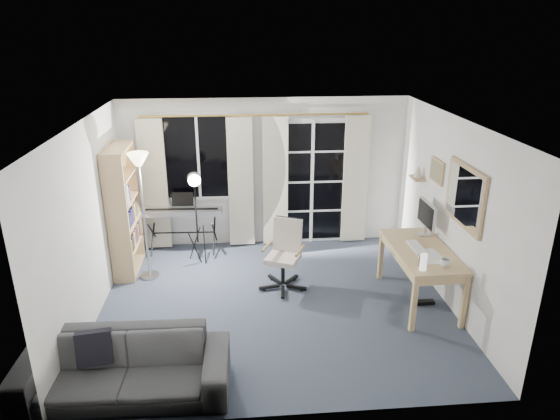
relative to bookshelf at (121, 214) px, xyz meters
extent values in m
cube|color=#333B4B|center=(2.12, -1.14, -0.90)|extent=(4.50, 4.00, 0.02)
cube|color=white|center=(1.07, 0.84, 0.61)|extent=(1.20, 0.06, 1.40)
cube|color=black|center=(1.07, 0.81, 0.61)|extent=(1.10, 0.02, 1.30)
cube|color=white|center=(1.07, 0.80, 0.61)|extent=(0.04, 0.03, 1.30)
cube|color=white|center=(2.87, 0.84, 0.13)|extent=(1.32, 0.06, 2.11)
cube|color=black|center=(2.57, 0.81, 0.13)|extent=(0.55, 0.02, 1.95)
cube|color=black|center=(3.17, 0.81, 0.13)|extent=(0.55, 0.02, 1.95)
cube|color=white|center=(2.87, 0.80, 0.13)|extent=(0.05, 0.04, 2.05)
cube|color=white|center=(2.87, 0.80, -0.34)|extent=(1.15, 0.03, 0.03)
cube|color=white|center=(2.87, 0.80, 0.16)|extent=(1.15, 0.03, 0.03)
cube|color=white|center=(2.87, 0.80, 0.66)|extent=(1.15, 0.03, 0.03)
cylinder|color=gold|center=(1.97, 0.76, 1.26)|extent=(3.50, 0.03, 0.03)
cube|color=beige|center=(0.37, 0.74, 0.19)|extent=(0.40, 0.07, 2.10)
cube|color=beige|center=(1.72, 0.74, 0.19)|extent=(0.40, 0.07, 2.10)
cube|color=beige|center=(2.27, 0.74, 0.19)|extent=(0.40, 0.07, 2.10)
cube|color=beige|center=(3.57, 0.74, 0.19)|extent=(0.40, 0.07, 2.10)
cube|color=#A17755|center=(0.03, -0.41, 0.05)|extent=(0.30, 0.03, 1.88)
cube|color=#A17755|center=(0.03, 0.44, 0.05)|extent=(0.30, 0.03, 1.88)
cube|color=#A17755|center=(-0.10, 0.02, 0.05)|extent=(0.03, 0.84, 1.88)
cube|color=#A17755|center=(0.03, 0.02, -0.86)|extent=(0.30, 0.85, 0.02)
cube|color=#A17755|center=(0.03, 0.02, -0.51)|extent=(0.30, 0.85, 0.02)
cube|color=#A17755|center=(0.03, 0.02, -0.16)|extent=(0.30, 0.85, 0.02)
cube|color=#A17755|center=(0.03, 0.02, 0.20)|extent=(0.30, 0.85, 0.02)
cube|color=#A17755|center=(0.03, 0.02, 0.55)|extent=(0.30, 0.85, 0.02)
cube|color=#A17755|center=(0.03, 0.02, 0.96)|extent=(0.30, 0.85, 0.02)
cube|color=#BBB8B0|center=(0.05, -0.33, -0.38)|extent=(0.21, 0.06, 0.24)
cube|color=olive|center=(0.05, -0.24, -0.41)|extent=(0.21, 0.04, 0.19)
cube|color=#3B3B3B|center=(0.05, -0.16, -0.39)|extent=(0.21, 0.04, 0.22)
cube|color=olive|center=(0.05, -0.09, -0.36)|extent=(0.21, 0.03, 0.28)
cube|color=#BBB8B0|center=(0.05, -0.02, -0.39)|extent=(0.21, 0.05, 0.22)
cube|color=#BC5E35|center=(0.05, 0.07, -0.39)|extent=(0.21, 0.04, 0.23)
cube|color=navy|center=(0.05, 0.14, -0.39)|extent=(0.21, 0.05, 0.23)
cube|color=olive|center=(0.05, 0.22, -0.39)|extent=(0.21, 0.03, 0.22)
cube|color=#BC5E35|center=(0.05, 0.29, -0.39)|extent=(0.21, 0.05, 0.22)
cube|color=#3B3B3B|center=(0.05, 0.38, -0.38)|extent=(0.21, 0.03, 0.25)
cube|color=navy|center=(0.05, -0.33, -0.02)|extent=(0.21, 0.03, 0.26)
cube|color=#3B3B3B|center=(0.05, -0.26, -0.02)|extent=(0.21, 0.06, 0.25)
cube|color=#3B3B3B|center=(0.05, -0.17, -0.04)|extent=(0.21, 0.04, 0.22)
cube|color=navy|center=(0.05, -0.10, -0.05)|extent=(0.21, 0.03, 0.20)
cube|color=navy|center=(0.05, -0.03, -0.04)|extent=(0.21, 0.03, 0.22)
cube|color=#3B3B3B|center=(0.05, 0.04, -0.02)|extent=(0.21, 0.03, 0.26)
cube|color=#3B3B3B|center=(0.05, 0.11, -0.04)|extent=(0.21, 0.04, 0.20)
cube|color=gold|center=(0.05, 0.19, -0.04)|extent=(0.21, 0.04, 0.22)
cube|color=olive|center=(0.05, 0.26, -0.03)|extent=(0.21, 0.03, 0.23)
cube|color=#3B3B3B|center=(0.05, 0.33, -0.04)|extent=(0.21, 0.03, 0.22)
cube|color=#BC5E35|center=(0.05, -0.33, 0.34)|extent=(0.21, 0.04, 0.27)
cube|color=#3B3B3B|center=(0.05, -0.26, 0.31)|extent=(0.21, 0.03, 0.20)
cube|color=#BBB8B0|center=(0.05, -0.19, 0.35)|extent=(0.21, 0.03, 0.28)
cube|color=#BBB8B0|center=(0.05, -0.13, 0.34)|extent=(0.21, 0.03, 0.26)
cube|color=olive|center=(0.05, -0.06, 0.31)|extent=(0.21, 0.03, 0.21)
cube|color=navy|center=(0.05, 0.01, 0.32)|extent=(0.21, 0.04, 0.22)
cylinder|color=#B2B2B7|center=(0.36, -0.24, -0.88)|extent=(0.30, 0.30, 0.03)
cylinder|color=#B2B2B7|center=(0.36, -0.24, -0.01)|extent=(0.03, 0.03, 1.71)
cone|color=#FFE5B2|center=(0.36, -0.24, 0.87)|extent=(0.32, 0.32, 0.18)
cylinder|color=black|center=(0.32, 0.58, -0.55)|extent=(0.05, 0.61, 0.55)
cylinder|color=black|center=(0.32, 0.58, -0.55)|extent=(0.05, 0.61, 0.55)
cylinder|color=black|center=(1.28, 0.54, -0.55)|extent=(0.05, 0.61, 0.55)
cylinder|color=black|center=(1.28, 0.54, -0.55)|extent=(0.05, 0.61, 0.55)
cylinder|color=black|center=(0.80, 0.56, -0.55)|extent=(0.97, 0.06, 0.02)
cube|color=silver|center=(0.80, 0.56, -0.19)|extent=(1.27, 0.37, 0.09)
cube|color=white|center=(0.79, 0.48, -0.15)|extent=(1.16, 0.18, 0.01)
cube|color=black|center=(0.80, 0.52, -0.14)|extent=(1.12, 0.13, 0.01)
cube|color=black|center=(0.80, 0.66, -0.02)|extent=(0.34, 0.08, 0.21)
cylinder|color=black|center=(1.14, 0.20, -0.62)|extent=(0.04, 0.23, 0.59)
cylinder|color=black|center=(0.99, 0.27, -0.62)|extent=(0.21, 0.10, 0.59)
cylinder|color=black|center=(1.01, 0.10, -0.62)|extent=(0.19, 0.15, 0.59)
cylinder|color=black|center=(1.04, 0.19, -0.05)|extent=(0.03, 0.03, 1.02)
cylinder|color=silver|center=(1.05, 0.15, 0.45)|extent=(0.21, 0.13, 0.19)
cylinder|color=white|center=(1.06, 0.09, 0.45)|extent=(0.17, 0.04, 0.17)
cube|color=black|center=(2.44, -0.81, -0.85)|extent=(0.28, 0.16, 0.04)
cylinder|color=black|center=(2.51, -0.84, -0.87)|extent=(0.06, 0.06, 0.05)
cube|color=black|center=(2.40, -0.58, -0.85)|extent=(0.23, 0.25, 0.04)
cylinder|color=black|center=(2.44, -0.53, -0.87)|extent=(0.06, 0.06, 0.05)
cube|color=black|center=(2.16, -0.56, -0.85)|extent=(0.18, 0.27, 0.04)
cylinder|color=black|center=(2.13, -0.50, -0.87)|extent=(0.06, 0.06, 0.05)
cube|color=black|center=(2.07, -0.77, -0.85)|extent=(0.29, 0.11, 0.04)
cylinder|color=black|center=(2.00, -0.79, -0.87)|extent=(0.06, 0.06, 0.05)
cube|color=black|center=(2.24, -0.93, -0.85)|extent=(0.07, 0.29, 0.04)
cylinder|color=black|center=(2.23, -1.00, -0.87)|extent=(0.06, 0.06, 0.05)
cylinder|color=black|center=(2.26, -0.73, -0.64)|extent=(0.07, 0.07, 0.36)
cube|color=beige|center=(2.26, -0.73, -0.44)|extent=(0.55, 0.55, 0.07)
cube|color=beige|center=(2.34, -0.55, -0.17)|extent=(0.41, 0.26, 0.48)
cube|color=black|center=(2.36, -0.52, -0.15)|extent=(0.38, 0.24, 0.44)
cylinder|color=#A17755|center=(2.05, -0.62, -0.29)|extent=(0.18, 0.35, 0.04)
cylinder|color=#A17755|center=(2.49, -0.81, -0.29)|extent=(0.18, 0.35, 0.04)
cube|color=tan|center=(4.00, -1.22, -0.16)|extent=(0.73, 1.41, 0.04)
cube|color=tan|center=(4.00, -1.22, -0.23)|extent=(0.69, 1.37, 0.10)
cube|color=tan|center=(3.70, -1.89, -0.53)|extent=(0.06, 0.06, 0.71)
cube|color=tan|center=(4.33, -1.88, -0.53)|extent=(0.06, 0.06, 0.71)
cube|color=tan|center=(3.68, -0.57, -0.53)|extent=(0.06, 0.06, 0.71)
cube|color=tan|center=(4.30, -0.56, -0.53)|extent=(0.06, 0.06, 0.71)
cube|color=silver|center=(4.20, -0.77, -0.13)|extent=(0.18, 0.12, 0.02)
cube|color=silver|center=(4.20, -0.77, 0.00)|extent=(0.04, 0.03, 0.22)
cube|color=silver|center=(4.20, -0.77, 0.16)|extent=(0.04, 0.54, 0.34)
cube|color=black|center=(4.18, -0.77, 0.16)|extent=(0.02, 0.50, 0.30)
cube|color=white|center=(3.95, -1.17, -0.13)|extent=(0.15, 0.42, 0.02)
cube|color=white|center=(3.91, -1.48, -0.13)|extent=(0.06, 0.10, 0.02)
cube|color=white|center=(4.05, -1.37, -0.14)|extent=(0.26, 0.33, 0.01)
cube|color=white|center=(4.03, -1.57, -0.14)|extent=(0.22, 0.16, 0.00)
cube|color=black|center=(3.83, -1.68, -0.08)|extent=(0.05, 0.04, 0.12)
cylinder|color=white|center=(3.81, -1.78, -0.04)|extent=(0.08, 0.08, 0.20)
cube|color=black|center=(4.05, -1.32, -0.86)|extent=(0.30, 0.09, 0.05)
imported|color=silver|center=(4.10, -1.72, -0.08)|extent=(0.12, 0.10, 0.12)
cube|color=#A17755|center=(4.35, -1.49, 0.66)|extent=(0.04, 0.94, 0.74)
cube|color=white|center=(4.33, -1.49, 0.66)|extent=(0.01, 0.84, 0.64)
cube|color=#A17755|center=(4.35, -0.59, 0.71)|extent=(0.03, 0.42, 0.32)
cube|color=#418265|center=(4.34, -0.59, 0.71)|extent=(0.00, 0.36, 0.26)
cube|color=#A17755|center=(4.28, -0.09, 0.46)|extent=(0.16, 0.30, 0.02)
cone|color=beige|center=(4.28, -0.09, 0.55)|extent=(0.12, 0.12, 0.15)
imported|color=#2F2F32|center=(0.52, -2.69, -0.49)|extent=(2.05, 0.64, 0.80)
cube|color=black|center=(0.23, -2.59, -0.42)|extent=(0.37, 0.24, 0.36)
camera|label=1|loc=(1.70, -6.83, 2.57)|focal=32.00mm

